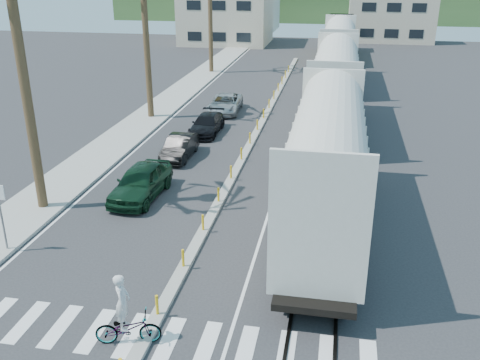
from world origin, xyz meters
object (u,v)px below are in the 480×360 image
car_second (180,147)px  cyclist (127,322)px  car_lead (141,182)px  street_sign (0,207)px

car_second → cyclist: size_ratio=1.70×
car_lead → cyclist: bearing=-69.1°
car_lead → car_second: bearing=90.7°
car_second → cyclist: cyclist is taller
car_lead → car_second: size_ratio=1.21×
car_lead → cyclist: (3.42, -10.43, -0.07)m
cyclist → street_sign: bearing=44.2°
street_sign → cyclist: street_sign is taller
car_second → cyclist: 16.65m
street_sign → cyclist: size_ratio=1.27×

